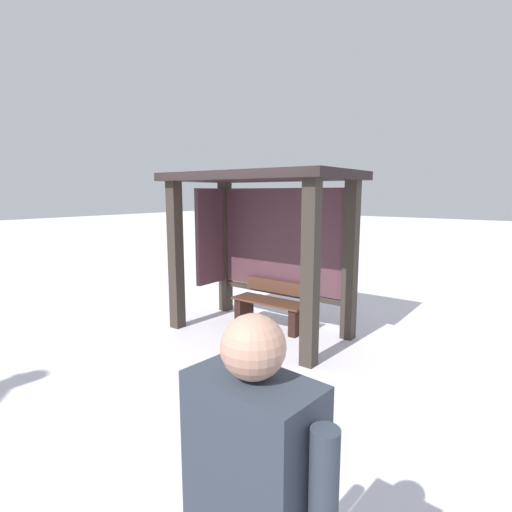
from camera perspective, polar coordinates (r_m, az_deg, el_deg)
The scene contains 4 objects.
ground_plane at distance 6.05m, azimuth 0.49°, elevation -10.87°, with size 60.00×60.00×0.00m, color white.
bus_shelter at distance 5.87m, azimuth 0.78°, elevation 5.47°, with size 2.70×1.52×2.35m.
bench_left_inside at distance 6.18m, azimuth 2.13°, elevation -7.29°, with size 1.21×0.41×0.71m.
person_walking at distance 1.64m, azimuth -0.38°, elevation -32.01°, with size 0.66×0.45×1.67m.
Camera 1 is at (3.37, -4.58, 2.06)m, focal length 27.86 mm.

